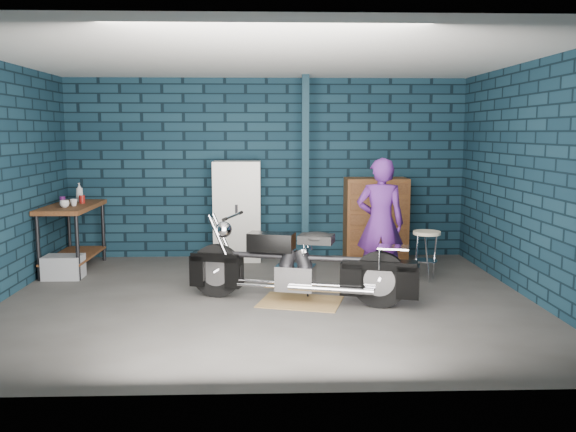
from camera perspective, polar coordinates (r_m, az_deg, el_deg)
name	(u,v)px	position (r m, az deg, el deg)	size (l,w,h in m)	color
ground	(267,300)	(7.00, -1.96, -7.88)	(6.00, 6.00, 0.00)	#4A4845
room_walls	(266,132)	(7.29, -2.03, 7.89)	(6.02, 5.01, 2.71)	#0F2532
support_post	(305,171)	(8.72, 1.62, 4.25)	(0.10, 0.10, 2.70)	#102834
workbench	(73,238)	(8.92, -19.48, -1.91)	(0.60, 1.40, 0.91)	brown
drip_mat	(300,302)	(6.92, 1.17, -8.03)	(0.89, 0.67, 0.01)	brown
motorcycle	(301,260)	(6.80, 1.18, -4.12)	(2.21, 0.60, 0.97)	black
person	(380,223)	(7.51, 8.63, -0.67)	(0.58, 0.38, 1.59)	#491B68
storage_bin	(64,267)	(8.50, -20.26, -4.50)	(0.49, 0.35, 0.30)	#989BA0
locker	(237,211)	(9.06, -4.77, 0.47)	(0.69, 0.49, 1.48)	silver
tool_chest	(376,219)	(9.21, 8.22, -0.26)	(0.92, 0.51, 1.22)	brown
shop_stool	(426,256)	(8.05, 12.80, -3.64)	(0.35, 0.35, 0.64)	beige
cup_a	(64,204)	(8.57, -20.19, 1.07)	(0.12, 0.12, 0.10)	beige
cup_b	(74,203)	(8.70, -19.41, 1.20)	(0.10, 0.10, 0.09)	beige
mug_purple	(63,200)	(8.98, -20.35, 1.39)	(0.08, 0.08, 0.11)	#581966
mug_red	(82,199)	(9.00, -18.71, 1.49)	(0.08, 0.08, 0.11)	maroon
bottle	(79,192)	(9.21, -18.93, 2.12)	(0.10, 0.10, 0.27)	#989BA0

